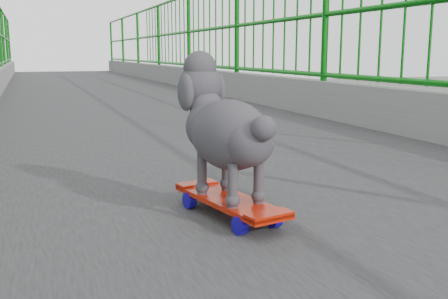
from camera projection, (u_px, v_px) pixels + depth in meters
railing at (164, 95)px, 4.00m from camera, size 3.00×24.00×1.42m
skateboard at (229, 203)px, 1.72m from camera, size 0.24×0.52×0.07m
poodle at (225, 127)px, 1.70m from camera, size 0.28×0.51×0.43m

